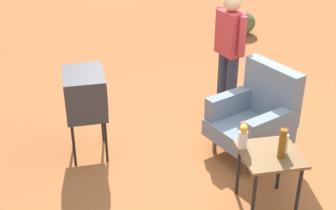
# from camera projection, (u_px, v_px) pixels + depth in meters

# --- Properties ---
(ground_plane) EXTENTS (60.00, 60.00, 0.00)m
(ground_plane) POSITION_uv_depth(u_px,v_px,m) (252.00, 158.00, 5.44)
(ground_plane) COLOR #AD6033
(armchair) EXTENTS (1.01, 1.02, 1.06)m
(armchair) POSITION_uv_depth(u_px,v_px,m) (256.00, 115.00, 5.32)
(armchair) COLOR brown
(armchair) RESTS_ON ground
(side_table) EXTENTS (0.56, 0.56, 0.62)m
(side_table) POSITION_uv_depth(u_px,v_px,m) (270.00, 161.00, 4.46)
(side_table) COLOR black
(side_table) RESTS_ON ground
(tv_on_stand) EXTENTS (0.61, 0.47, 1.03)m
(tv_on_stand) POSITION_uv_depth(u_px,v_px,m) (85.00, 94.00, 5.17)
(tv_on_stand) COLOR black
(tv_on_stand) RESTS_ON ground
(person_standing) EXTENTS (0.54, 0.32, 1.64)m
(person_standing) POSITION_uv_depth(u_px,v_px,m) (229.00, 48.00, 5.96)
(person_standing) COLOR #2D3347
(person_standing) RESTS_ON ground
(bottle_tall_amber) EXTENTS (0.07, 0.07, 0.30)m
(bottle_tall_amber) POSITION_uv_depth(u_px,v_px,m) (282.00, 144.00, 4.29)
(bottle_tall_amber) COLOR brown
(bottle_tall_amber) RESTS_ON side_table
(bottle_short_clear) EXTENTS (0.06, 0.06, 0.20)m
(bottle_short_clear) POSITION_uv_depth(u_px,v_px,m) (285.00, 144.00, 4.38)
(bottle_short_clear) COLOR silver
(bottle_short_clear) RESTS_ON side_table
(flower_vase) EXTENTS (0.15, 0.09, 0.27)m
(flower_vase) POSITION_uv_depth(u_px,v_px,m) (243.00, 135.00, 4.43)
(flower_vase) COLOR silver
(flower_vase) RESTS_ON side_table
(shrub_mid) EXTENTS (0.59, 0.59, 0.45)m
(shrub_mid) POSITION_uv_depth(u_px,v_px,m) (240.00, 23.00, 9.12)
(shrub_mid) COLOR #516B38
(shrub_mid) RESTS_ON ground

